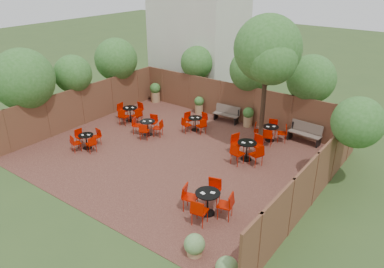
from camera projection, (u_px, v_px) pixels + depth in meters
The scene contains 13 objects.
ground at pixel (175, 156), 16.23m from camera, with size 80.00×80.00×0.00m, color #354F23.
courtyard_paving at pixel (175, 156), 16.23m from camera, with size 12.00×10.00×0.02m, color #3E1F19.
fence_back at pixel (236, 103), 19.47m from camera, with size 12.00×0.08×2.00m, color brown.
fence_left at pixel (83, 106), 19.07m from camera, with size 0.08×10.00×2.00m, color brown.
fence_right at pixel (314, 179), 12.56m from camera, with size 0.08×10.00×2.00m, color brown.
neighbour_building at pixel (199, 28), 22.86m from camera, with size 5.00×4.00×8.00m, color beige.
overhang_foliage at pixel (159, 74), 18.14m from camera, with size 15.61×10.83×2.79m.
courtyard_tree at pixel (267, 53), 15.25m from camera, with size 2.88×2.79×5.81m.
park_bench_left at pixel (227, 113), 19.57m from camera, with size 1.41×0.56×0.85m.
park_bench_right at pixel (305, 133), 17.26m from camera, with size 1.53×0.58×0.93m.
bistro_tables at pixel (187, 141), 16.57m from camera, with size 9.40×7.99×0.93m.
planters at pixel (220, 117), 18.71m from camera, with size 11.59×4.00×1.15m.
low_shrubs at pixel (228, 246), 10.57m from camera, with size 1.85×3.26×0.67m.
Camera 1 is at (9.14, -11.12, 7.59)m, focal length 35.18 mm.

